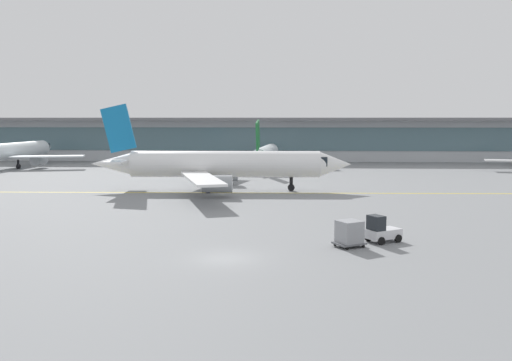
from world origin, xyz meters
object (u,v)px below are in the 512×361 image
Objects in this scene: gate_airplane_1 at (266,154)px; cargo_dolly_lead at (349,233)px; taxiing_regional_jet at (222,165)px; gate_airplane_0 at (11,152)px; baggage_tug at (381,231)px.

gate_airplane_1 is 62.59m from cargo_dolly_lead.
taxiing_regional_jet reaches higher than cargo_dolly_lead.
cargo_dolly_lead is at bearing -68.58° from taxiing_regional_jet.
taxiing_regional_jet is (-4.67, -31.85, 0.62)m from gate_airplane_1.
gate_airplane_0 is 83.70m from baggage_tug.
taxiing_regional_jet reaches higher than gate_airplane_1.
gate_airplane_0 is 48.57m from gate_airplane_1.
baggage_tug reaches higher than cargo_dolly_lead.
gate_airplane_1 is 32.20m from taxiing_regional_jet.
gate_airplane_0 is 0.93× the size of taxiing_regional_jet.
gate_airplane_1 is at bearing 65.61° from cargo_dolly_lead.
baggage_tug is at bearing 0.00° from cargo_dolly_lead.
cargo_dolly_lead is (12.74, -30.19, -2.33)m from taxiing_regional_jet.
baggage_tug is (59.22, -59.10, -2.25)m from gate_airplane_0.
gate_airplane_0 is at bearing 103.26° from baggage_tug.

